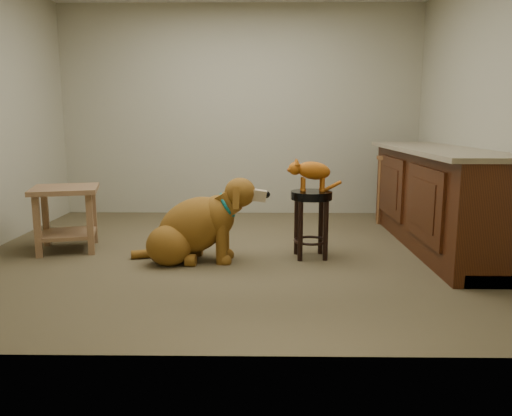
{
  "coord_description": "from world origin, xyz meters",
  "views": [
    {
      "loc": [
        0.29,
        -4.39,
        1.2
      ],
      "look_at": [
        0.23,
        -0.18,
        0.45
      ],
      "focal_mm": 35.0,
      "sensor_mm": 36.0,
      "label": 1
    }
  ],
  "objects_px": {
    "side_table": "(66,209)",
    "wood_stool": "(402,190)",
    "padded_stool": "(311,211)",
    "golden_retriever": "(195,228)",
    "tabby_kitten": "(311,172)"
  },
  "relations": [
    {
      "from": "wood_stool",
      "to": "tabby_kitten",
      "type": "relative_size",
      "value": 1.6
    },
    {
      "from": "wood_stool",
      "to": "golden_retriever",
      "type": "bearing_deg",
      "value": -146.29
    },
    {
      "from": "side_table",
      "to": "tabby_kitten",
      "type": "relative_size",
      "value": 1.41
    },
    {
      "from": "golden_retriever",
      "to": "tabby_kitten",
      "type": "height_order",
      "value": "tabby_kitten"
    },
    {
      "from": "wood_stool",
      "to": "padded_stool",
      "type": "bearing_deg",
      "value": -131.0
    },
    {
      "from": "wood_stool",
      "to": "side_table",
      "type": "distance_m",
      "value": 3.55
    },
    {
      "from": "golden_retriever",
      "to": "tabby_kitten",
      "type": "relative_size",
      "value": 2.46
    },
    {
      "from": "padded_stool",
      "to": "tabby_kitten",
      "type": "xyz_separation_m",
      "value": [
        -0.01,
        0.0,
        0.34
      ]
    },
    {
      "from": "padded_stool",
      "to": "golden_retriever",
      "type": "xyz_separation_m",
      "value": [
        -1.0,
        -0.12,
        -0.13
      ]
    },
    {
      "from": "padded_stool",
      "to": "golden_retriever",
      "type": "relative_size",
      "value": 0.48
    },
    {
      "from": "side_table",
      "to": "wood_stool",
      "type": "bearing_deg",
      "value": 18.06
    },
    {
      "from": "side_table",
      "to": "padded_stool",
      "type": "bearing_deg",
      "value": -5.53
    },
    {
      "from": "wood_stool",
      "to": "tabby_kitten",
      "type": "bearing_deg",
      "value": -131.29
    },
    {
      "from": "padded_stool",
      "to": "side_table",
      "type": "bearing_deg",
      "value": 174.47
    },
    {
      "from": "side_table",
      "to": "golden_retriever",
      "type": "bearing_deg",
      "value": -15.08
    }
  ]
}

